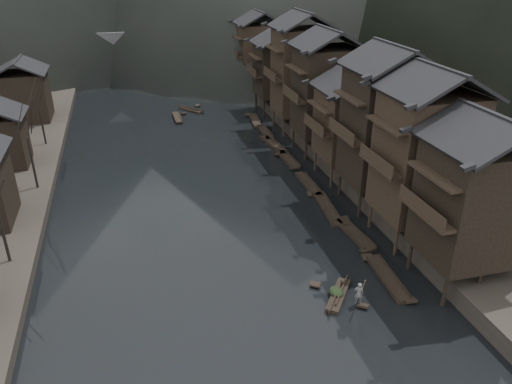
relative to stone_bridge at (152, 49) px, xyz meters
name	(u,v)px	position (x,y,z in m)	size (l,w,h in m)	color
water	(223,257)	(0.00, -72.00, -5.11)	(300.00, 300.00, 0.00)	black
right_bank	(378,97)	(35.00, -32.00, -4.21)	(40.00, 200.00, 1.80)	#2D2823
stilt_houses	(333,85)	(17.28, -53.12, 4.03)	(9.00, 67.60, 16.47)	black
bare_trees	(14,152)	(-17.00, -59.56, 1.39)	(3.95, 42.79, 7.89)	black
moored_sampans	(298,172)	(11.95, -56.99, -4.91)	(2.25, 48.44, 0.47)	black
midriver_boats	(171,92)	(1.72, -16.67, -4.91)	(5.95, 40.84, 0.45)	black
stone_bridge	(152,49)	(0.00, 0.00, 0.00)	(40.00, 6.00, 9.00)	#4C4C4F
hero_sampan	(338,295)	(7.25, -79.54, -4.91)	(3.37, 4.15, 0.43)	black
cargo_heap	(336,288)	(7.13, -79.37, -4.38)	(1.01, 1.32, 0.61)	black
boatman	(359,291)	(8.21, -80.83, -3.77)	(0.66, 0.43, 1.81)	slate
bamboo_pole	(365,259)	(8.41, -80.83, -1.09)	(0.06, 0.06, 4.23)	#8C7A51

